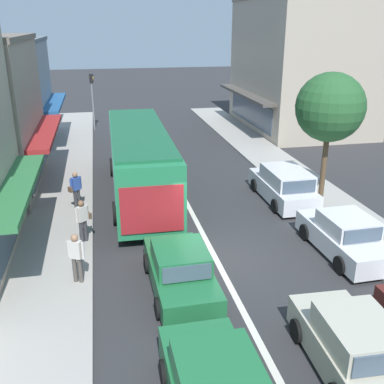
# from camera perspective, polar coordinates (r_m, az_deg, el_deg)

# --- Properties ---
(ground_plane) EXTENTS (140.00, 140.00, 0.00)m
(ground_plane) POSITION_cam_1_polar(r_m,az_deg,el_deg) (15.84, 3.03, -8.46)
(ground_plane) COLOR #2D2D30
(lane_centre_line) EXTENTS (0.20, 28.00, 0.01)m
(lane_centre_line) POSITION_cam_1_polar(r_m,az_deg,el_deg) (19.33, 0.05, -2.78)
(lane_centre_line) COLOR silver
(lane_centre_line) RESTS_ON ground
(sidewalk_left) EXTENTS (5.20, 44.00, 0.14)m
(sidewalk_left) POSITION_cam_1_polar(r_m,az_deg,el_deg) (21.05, -19.57, -1.83)
(sidewalk_left) COLOR #A39E96
(sidewalk_left) RESTS_ON ground
(kerb_right) EXTENTS (2.80, 44.00, 0.12)m
(kerb_right) POSITION_cam_1_polar(r_m,az_deg,el_deg) (23.01, 14.30, 0.63)
(kerb_right) COLOR #A39E96
(kerb_right) RESTS_ON ground
(building_right_far) EXTENTS (8.81, 11.30, 9.49)m
(building_right_far) POSITION_cam_1_polar(r_m,az_deg,el_deg) (35.84, 13.75, 15.42)
(building_right_far) COLOR #B2A38E
(building_right_far) RESTS_ON ground
(city_bus) EXTENTS (2.89, 10.90, 3.23)m
(city_bus) POSITION_cam_1_polar(r_m,az_deg,el_deg) (20.82, -6.65, 4.32)
(city_bus) COLOR #237A4C
(city_bus) RESTS_ON ground
(hatchback_adjacent_lane_lead) EXTENTS (1.94, 3.76, 1.54)m
(hatchback_adjacent_lane_lead) POSITION_cam_1_polar(r_m,az_deg,el_deg) (11.59, 19.63, -17.91)
(hatchback_adjacent_lane_lead) COLOR #B7B29E
(hatchback_adjacent_lane_lead) RESTS_ON ground
(sedan_behind_bus_near) EXTENTS (1.95, 4.23, 1.47)m
(sedan_behind_bus_near) POSITION_cam_1_polar(r_m,az_deg,el_deg) (13.81, -1.50, -10.01)
(sedan_behind_bus_near) COLOR #1E6638
(sedan_behind_bus_near) RESTS_ON ground
(parked_sedan_kerb_second) EXTENTS (1.97, 4.24, 1.47)m
(parked_sedan_kerb_second) POSITION_cam_1_polar(r_m,az_deg,el_deg) (16.77, 18.84, -5.35)
(parked_sedan_kerb_second) COLOR silver
(parked_sedan_kerb_second) RESTS_ON ground
(parked_wagon_kerb_third) EXTENTS (1.94, 4.50, 1.58)m
(parked_wagon_kerb_third) POSITION_cam_1_polar(r_m,az_deg,el_deg) (20.89, 11.59, 0.81)
(parked_wagon_kerb_third) COLOR silver
(parked_wagon_kerb_third) RESTS_ON ground
(traffic_light_downstreet) EXTENTS (0.33, 0.24, 4.20)m
(traffic_light_downstreet) POSITION_cam_1_polar(r_m,az_deg,el_deg) (35.05, -12.57, 12.30)
(traffic_light_downstreet) COLOR gray
(traffic_light_downstreet) RESTS_ON ground
(street_tree_right) EXTENTS (2.96, 2.96, 5.81)m
(street_tree_right) POSITION_cam_1_polar(r_m,az_deg,el_deg) (20.32, 17.14, 10.19)
(street_tree_right) COLOR brown
(street_tree_right) RESTS_ON ground
(pedestrian_with_handbag_near) EXTENTS (0.58, 0.53, 1.63)m
(pedestrian_with_handbag_near) POSITION_cam_1_polar(r_m,az_deg,el_deg) (16.77, -13.72, -3.27)
(pedestrian_with_handbag_near) COLOR #333338
(pedestrian_with_handbag_near) RESTS_ON sidewalk_left
(pedestrian_browsing_midblock) EXTENTS (0.53, 0.35, 1.63)m
(pedestrian_browsing_midblock) POSITION_cam_1_polar(r_m,az_deg,el_deg) (14.28, -14.50, -7.78)
(pedestrian_browsing_midblock) COLOR #4C4742
(pedestrian_browsing_midblock) RESTS_ON sidewalk_left
(pedestrian_far_walker) EXTENTS (0.58, 0.53, 1.63)m
(pedestrian_far_walker) POSITION_cam_1_polar(r_m,az_deg,el_deg) (19.88, -14.54, 0.50)
(pedestrian_far_walker) COLOR #333338
(pedestrian_far_walker) RESTS_ON sidewalk_left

